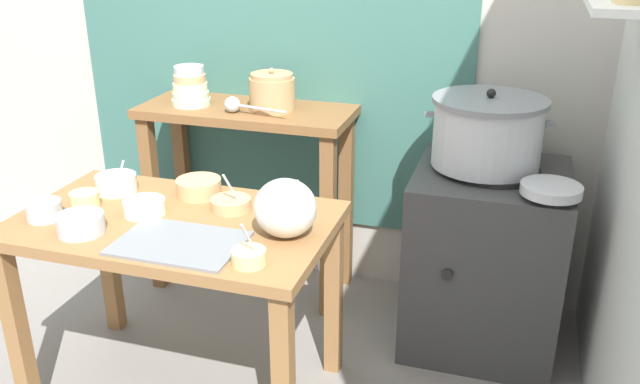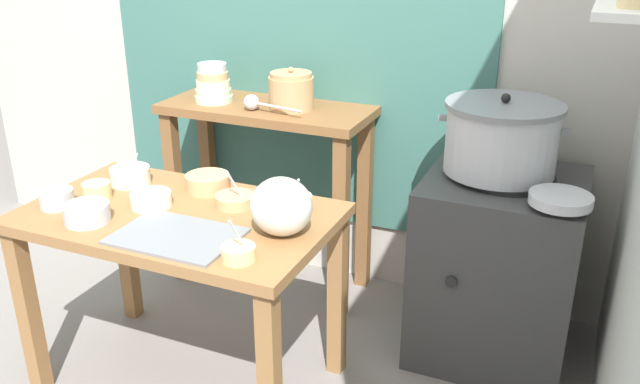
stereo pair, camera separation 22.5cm
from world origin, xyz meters
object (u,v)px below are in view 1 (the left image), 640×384
prep_bowl_2 (116,183)px  clay_pot (272,92)px  prep_table (176,247)px  prep_bowl_1 (144,206)px  ladle (235,105)px  prep_bowl_4 (85,200)px  back_shelf_table (248,154)px  steamer_pot (487,132)px  plastic_bag (285,208)px  wide_pan (551,189)px  prep_bowl_0 (199,187)px  serving_tray (179,243)px  prep_bowl_5 (249,256)px  prep_bowl_7 (44,210)px  prep_bowl_6 (231,203)px  prep_bowl_8 (291,204)px  stove_block (484,258)px  bowl_stack_enamel (190,88)px  prep_bowl_3 (80,223)px

prep_bowl_2 → clay_pot: bearing=59.2°
prep_table → prep_bowl_1: bearing=176.8°
ladle → prep_bowl_4: bearing=-110.3°
back_shelf_table → prep_bowl_2: 0.71m
steamer_pot → plastic_bag: steamer_pot is taller
wide_pan → prep_bowl_0: bearing=-168.8°
serving_tray → prep_bowl_5: size_ratio=2.67×
clay_pot → prep_bowl_7: bearing=-117.3°
prep_table → prep_bowl_5: 0.46m
ladle → prep_bowl_6: size_ratio=2.03×
prep_bowl_6 → prep_bowl_8: (0.21, 0.04, 0.01)m
prep_bowl_1 → serving_tray: bearing=-37.5°
prep_bowl_1 → prep_bowl_4: prep_bowl_4 is taller
ladle → prep_bowl_0: (0.06, -0.50, -0.18)m
clay_pot → prep_bowl_0: size_ratio=1.19×
prep_bowl_0 → stove_block: bearing=23.8°
prep_bowl_8 → stove_block: bearing=37.3°
stove_block → prep_bowl_7: bearing=-151.0°
steamer_pot → ladle: size_ratio=1.62×
prep_bowl_2 → prep_bowl_5: 0.80m
clay_pot → ladle: clay_pot is taller
serving_tray → prep_bowl_6: (0.04, 0.30, 0.02)m
prep_bowl_7 → prep_bowl_8: size_ratio=0.86×
steamer_pot → prep_bowl_1: steamer_pot is taller
back_shelf_table → prep_bowl_7: back_shelf_table is taller
plastic_bag → prep_bowl_6: size_ratio=1.40×
ladle → prep_bowl_1: (-0.04, -0.71, -0.19)m
wide_pan → clay_pot: bearing=163.8°
bowl_stack_enamel → prep_bowl_1: bearing=-75.2°
prep_bowl_4 → prep_bowl_3: bearing=-58.2°
serving_tray → prep_bowl_6: prep_bowl_6 is taller
serving_tray → prep_bowl_0: prep_bowl_0 is taller
clay_pot → prep_bowl_7: (-0.49, -0.94, -0.23)m
prep_bowl_2 → plastic_bag: bearing=-12.5°
ladle → prep_bowl_8: bearing=-50.6°
ladle → prep_bowl_7: size_ratio=2.49×
prep_bowl_0 → prep_bowl_8: prep_bowl_8 is taller
prep_bowl_1 → prep_bowl_7: (-0.31, -0.14, 0.01)m
back_shelf_table → prep_bowl_3: 1.01m
prep_bowl_7 → prep_bowl_8: prep_bowl_8 is taller
back_shelf_table → ladle: size_ratio=3.20×
prep_bowl_2 → prep_bowl_6: 0.48m
prep_bowl_0 → prep_bowl_7: bearing=-139.8°
prep_bowl_5 → prep_bowl_2: bearing=151.6°
prep_bowl_1 → prep_bowl_8: bearing=18.9°
prep_bowl_6 → prep_bowl_3: bearing=-140.8°
steamer_pot → prep_bowl_5: steamer_pot is taller
serving_tray → wide_pan: size_ratio=1.87×
prep_table → prep_bowl_8: prep_bowl_8 is taller
serving_tray → prep_bowl_0: size_ratio=2.38×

